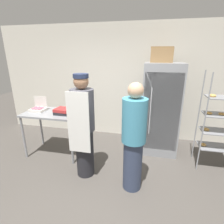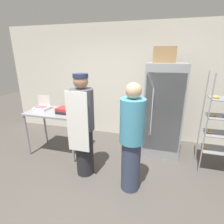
% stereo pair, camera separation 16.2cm
% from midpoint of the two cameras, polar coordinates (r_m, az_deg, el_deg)
% --- Properties ---
extents(ground_plane, '(14.00, 14.00, 0.00)m').
position_cam_midpoint_polar(ground_plane, '(2.89, -4.32, -26.27)').
color(ground_plane, '#4C4742').
extents(back_wall, '(6.40, 0.12, 2.73)m').
position_cam_midpoint_polar(back_wall, '(4.38, 5.80, 9.49)').
color(back_wall, silver).
rests_on(back_wall, ground_plane).
extents(refrigerator, '(0.75, 0.75, 1.88)m').
position_cam_midpoint_polar(refrigerator, '(3.77, 17.47, 0.65)').
color(refrigerator, gray).
rests_on(refrigerator, ground_plane).
extents(baking_rack, '(0.65, 0.43, 1.77)m').
position_cam_midpoint_polar(baking_rack, '(3.60, 33.81, -3.50)').
color(baking_rack, '#93969B').
rests_on(baking_rack, ground_plane).
extents(prep_counter, '(1.11, 0.67, 0.92)m').
position_cam_midpoint_polar(prep_counter, '(3.77, -16.78, -1.38)').
color(prep_counter, gray).
rests_on(prep_counter, ground_plane).
extents(donut_box, '(0.29, 0.24, 0.28)m').
position_cam_midpoint_polar(donut_box, '(3.92, -20.90, 1.40)').
color(donut_box, silver).
rests_on(donut_box, prep_counter).
extents(blender_pitcher, '(0.12, 0.12, 0.30)m').
position_cam_midpoint_polar(blender_pitcher, '(3.77, -11.81, 2.98)').
color(blender_pitcher, '#99999E').
rests_on(blender_pitcher, prep_counter).
extents(binder_stack, '(0.33, 0.29, 0.11)m').
position_cam_midpoint_polar(binder_stack, '(3.55, -13.73, 0.52)').
color(binder_stack, '#232328').
rests_on(binder_stack, prep_counter).
extents(cardboard_storage_box, '(0.43, 0.36, 0.30)m').
position_cam_midpoint_polar(cardboard_storage_box, '(3.71, 18.06, 17.34)').
color(cardboard_storage_box, '#937047').
rests_on(cardboard_storage_box, refrigerator).
extents(person_baker, '(0.37, 0.39, 1.76)m').
position_cam_midpoint_polar(person_baker, '(2.91, -7.85, -4.40)').
color(person_baker, '#232328').
rests_on(person_baker, ground_plane).
extents(person_customer, '(0.36, 0.36, 1.68)m').
position_cam_midpoint_polar(person_customer, '(2.59, 8.26, -8.75)').
color(person_customer, '#333D56').
rests_on(person_customer, ground_plane).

